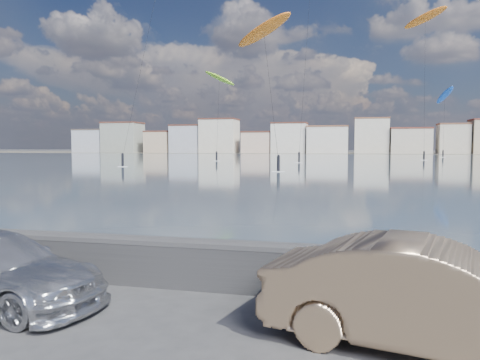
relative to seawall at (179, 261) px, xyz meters
name	(u,v)px	position (x,y,z in m)	size (l,w,h in m)	color
ground	(117,339)	(0.00, -2.70, -0.58)	(700.00, 700.00, 0.00)	#333335
bay_water	(334,161)	(0.00, 88.80, -0.58)	(500.00, 177.00, 0.00)	#465566
far_shore_strip	(343,153)	(0.00, 197.30, -0.57)	(500.00, 60.00, 0.00)	#4C473D
seawall	(179,261)	(0.00, 0.00, 0.00)	(400.00, 0.36, 1.08)	#28282B
far_buildings	(346,138)	(1.31, 183.30, 5.44)	(240.79, 13.26, 14.60)	#B2B7C6
car_champagne	(431,297)	(4.64, -1.99, 0.22)	(1.69, 4.84, 1.60)	tan
kitesurfer_3	(264,32)	(-8.61, 55.61, 18.15)	(9.56, 15.38, 21.13)	orange
kitesurfer_7	(425,19)	(19.38, 107.15, 31.46)	(10.19, 16.04, 34.91)	orange
kitesurfer_9	(445,96)	(28.62, 132.90, 16.44)	(5.00, 15.14, 19.76)	blue
kitesurfer_11	(219,79)	(-23.94, 86.90, 16.40)	(7.90, 10.15, 19.67)	#8CD826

